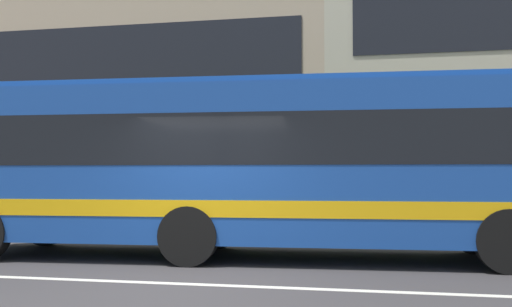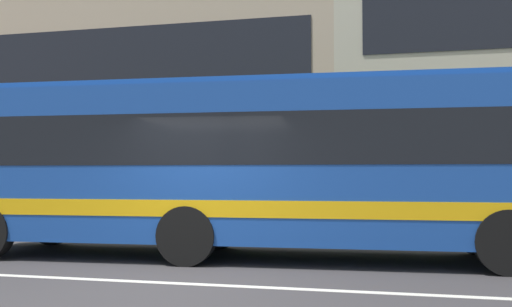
{
  "view_description": "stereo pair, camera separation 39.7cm",
  "coord_description": "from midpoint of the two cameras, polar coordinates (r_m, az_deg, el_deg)",
  "views": [
    {
      "loc": [
        2.61,
        -7.65,
        1.52
      ],
      "look_at": [
        0.58,
        2.64,
        1.91
      ],
      "focal_mm": 40.09,
      "sensor_mm": 36.0,
      "label": 1
    },
    {
      "loc": [
        3.0,
        -7.56,
        1.52
      ],
      "look_at": [
        0.58,
        2.64,
        1.91
      ],
      "focal_mm": 40.09,
      "sensor_mm": 36.0,
      "label": 2
    }
  ],
  "objects": [
    {
      "name": "transit_bus",
      "position": [
        10.58,
        -0.59,
        -0.85
      ],
      "size": [
        10.92,
        3.05,
        3.19
      ],
      "color": "#19449A",
      "rests_on": "ground_plane"
    },
    {
      "name": "hedge_row_far",
      "position": [
        14.53,
        4.86,
        -6.65
      ],
      "size": [
        17.2,
        1.1,
        0.75
      ],
      "primitive_type": "cube",
      "color": "#205F1A",
      "rests_on": "ground_plane"
    },
    {
      "name": "ground_plane",
      "position": [
        8.25,
        -6.96,
        -12.74
      ],
      "size": [
        160.0,
        160.0,
        0.0
      ],
      "primitive_type": "plane",
      "color": "#39373A"
    },
    {
      "name": "apartment_block_left",
      "position": [
        25.18,
        -12.28,
        5.77
      ],
      "size": [
        18.46,
        8.11,
        9.92
      ],
      "color": "tan",
      "rests_on": "ground_plane"
    },
    {
      "name": "lane_centre_line",
      "position": [
        8.25,
        -6.96,
        -12.71
      ],
      "size": [
        60.0,
        0.16,
        0.01
      ],
      "primitive_type": "cube",
      "color": "silver",
      "rests_on": "ground_plane"
    }
  ]
}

